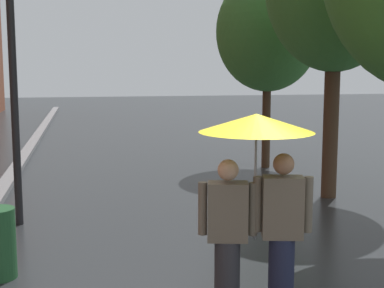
# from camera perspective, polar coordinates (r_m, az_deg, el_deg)

# --- Properties ---
(kerb_strip) EXTENTS (0.30, 36.00, 0.12)m
(kerb_strip) POSITION_cam_1_polar(r_m,az_deg,el_deg) (15.28, -16.95, -1.59)
(kerb_strip) COLOR slate
(kerb_strip) RESTS_ON ground
(street_tree_2) EXTENTS (2.50, 2.50, 4.76)m
(street_tree_2) POSITION_cam_1_polar(r_m,az_deg,el_deg) (13.88, 7.73, 11.22)
(street_tree_2) COLOR #473323
(street_tree_2) RESTS_ON ground
(couple_under_umbrella) EXTENTS (1.13, 1.13, 2.06)m
(couple_under_umbrella) POSITION_cam_1_polar(r_m,az_deg,el_deg) (5.57, 6.50, -3.92)
(couple_under_umbrella) COLOR #2D2D33
(couple_under_umbrella) RESTS_ON ground
(street_lamp_post) EXTENTS (0.24, 0.24, 4.16)m
(street_lamp_post) POSITION_cam_1_polar(r_m,az_deg,el_deg) (9.13, -17.75, 7.10)
(street_lamp_post) COLOR black
(street_lamp_post) RESTS_ON ground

